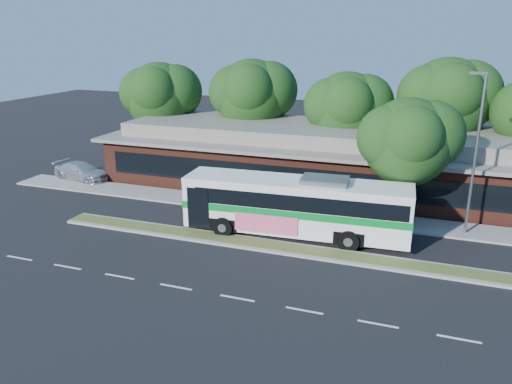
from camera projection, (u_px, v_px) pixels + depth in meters
ground at (272, 252)px, 26.16m from camera, size 120.00×120.00×0.00m
median_strip at (276, 247)px, 26.67m from camera, size 26.00×1.10×0.15m
sidewalk at (303, 212)px, 31.88m from camera, size 44.00×2.60×0.12m
parking_lot at (101, 173)px, 40.87m from camera, size 14.00×12.00×0.01m
plaza_building at (326, 157)px, 37.15m from camera, size 33.20×11.20×4.45m
lamp_post at (475, 151)px, 26.98m from camera, size 0.93×0.18×9.07m
tree_bg_a at (165, 95)px, 42.58m from camera, size 6.47×5.80×8.63m
tree_bg_b at (257, 94)px, 40.84m from camera, size 6.69×6.00×9.00m
tree_bg_c at (352, 107)px, 37.56m from camera, size 6.24×5.60×8.26m
tree_bg_d at (453, 99)px, 35.97m from camera, size 6.91×6.20×9.37m
transit_bus at (297, 203)px, 27.76m from camera, size 12.74×3.47×3.54m
sedan at (82, 171)px, 38.71m from camera, size 4.97×2.63×1.37m
sidewalk_tree at (415, 140)px, 28.19m from camera, size 5.61×5.03×7.60m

